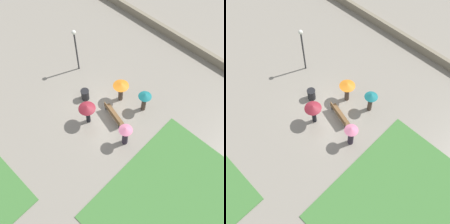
% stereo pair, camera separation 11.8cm
% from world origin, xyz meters
% --- Properties ---
extents(ground_plane, '(90.00, 90.00, 0.00)m').
position_xyz_m(ground_plane, '(0.00, 0.00, 0.00)').
color(ground_plane, gray).
extents(lawn_patch_near, '(6.85, 9.34, 0.06)m').
position_xyz_m(lawn_patch_near, '(-7.54, 1.43, 0.03)').
color(lawn_patch_near, '#427A38').
rests_on(lawn_patch_near, ground_plane).
extents(parapet_wall, '(45.00, 0.35, 0.79)m').
position_xyz_m(parapet_wall, '(0.00, -9.83, 0.40)').
color(parapet_wall, gray).
rests_on(parapet_wall, ground_plane).
extents(park_bench, '(2.03, 0.91, 0.90)m').
position_xyz_m(park_bench, '(-1.05, -0.39, 0.48)').
color(park_bench, brown).
rests_on(park_bench, ground_plane).
extents(lamp_post, '(0.32, 0.32, 3.90)m').
position_xyz_m(lamp_post, '(4.16, -1.87, 2.55)').
color(lamp_post, '#2D2D30').
rests_on(lamp_post, ground_plane).
extents(trash_bin, '(0.62, 0.62, 0.91)m').
position_xyz_m(trash_bin, '(1.63, -0.21, 0.46)').
color(trash_bin, '#232326').
rests_on(trash_bin, ground_plane).
extents(crowd_person_orange, '(1.14, 1.14, 1.85)m').
position_xyz_m(crowd_person_orange, '(-0.29, -1.98, 1.40)').
color(crowd_person_orange, '#47382D').
rests_on(crowd_person_orange, ground_plane).
extents(crowd_person_pink, '(0.91, 0.91, 1.94)m').
position_xyz_m(crowd_person_pink, '(-2.94, 0.46, 1.24)').
color(crowd_person_pink, '#2D2333').
rests_on(crowd_person_pink, ground_plane).
extents(crowd_person_maroon, '(1.17, 1.17, 1.90)m').
position_xyz_m(crowd_person_maroon, '(0.03, 0.99, 1.51)').
color(crowd_person_maroon, black).
rests_on(crowd_person_maroon, ground_plane).
extents(crowd_person_teal, '(0.93, 0.93, 1.81)m').
position_xyz_m(crowd_person_teal, '(-2.08, -2.47, 1.31)').
color(crowd_person_teal, '#47382D').
rests_on(crowd_person_teal, ground_plane).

